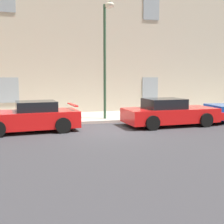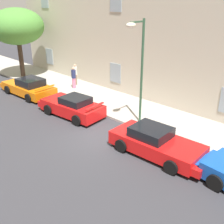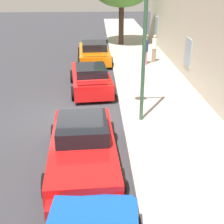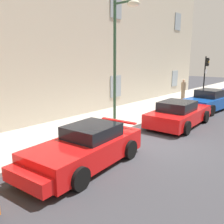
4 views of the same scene
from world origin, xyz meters
name	(u,v)px [view 1 (image 1 of 4)]	position (x,y,z in m)	size (l,w,h in m)	color
ground_plane	(107,131)	(0.00, 0.00, 0.00)	(80.00, 80.00, 0.00)	#333338
sidewalk	(90,117)	(0.00, 4.02, 0.07)	(60.00, 3.98, 0.14)	#A8A399
building_facade	(77,27)	(0.00, 8.41, 5.82)	(33.83, 5.31, 11.62)	#BCB29E
sportscar_yellow_flank	(25,118)	(-3.49, 0.70, 0.59)	(4.77, 2.37, 1.33)	red
sportscar_white_middle	(173,113)	(3.51, 0.60, 0.59)	(5.03, 2.33, 1.34)	red
street_lamp	(107,40)	(0.58, 2.36, 4.24)	(0.44, 1.42, 5.97)	#2D5138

